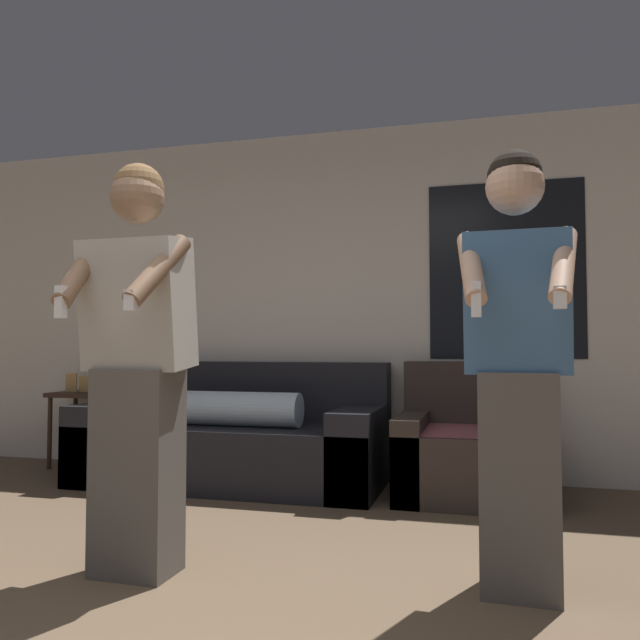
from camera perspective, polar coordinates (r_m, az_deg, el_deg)
name	(u,v)px	position (r m, az deg, el deg)	size (l,w,h in m)	color
wall_back	(334,301)	(4.93, 1.27, 1.78)	(6.89, 0.07, 2.70)	silver
couch	(234,440)	(4.68, -7.88, -10.81)	(2.19, 0.95, 0.87)	black
armchair	(469,451)	(4.33, 13.48, -11.60)	(0.91, 0.90, 0.88)	#332823
side_table	(86,403)	(5.56, -20.60, -7.13)	(0.52, 0.40, 0.77)	#332319
person_left	(137,362)	(2.84, -16.39, -3.74)	(0.52, 0.48, 1.79)	#56514C
person_right	(517,362)	(2.62, 17.60, -3.65)	(0.47, 0.48, 1.78)	#56514C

